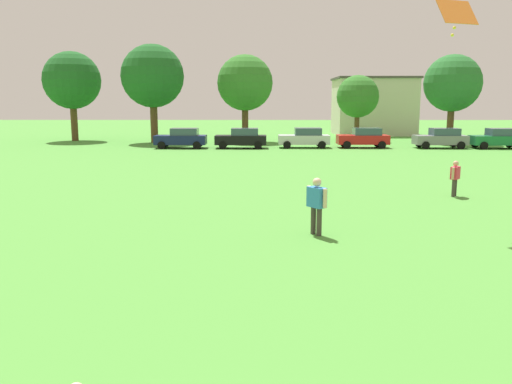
{
  "coord_description": "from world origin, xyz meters",
  "views": [
    {
      "loc": [
        1.5,
        -0.74,
        3.93
      ],
      "look_at": [
        1.4,
        11.23,
        1.84
      ],
      "focal_mm": 36.59,
      "sensor_mm": 36.0,
      "label": 1
    }
  ],
  "objects_px": {
    "adult_bystander": "(317,201)",
    "parked_car_silver_2": "(305,138)",
    "parked_car_green_5": "(498,138)",
    "kite": "(457,14)",
    "parked_car_black_1": "(242,138)",
    "bystander_near_trees": "(455,175)",
    "tree_center_left": "(245,83)",
    "tree_left": "(153,76)",
    "parked_car_navy_0": "(182,138)",
    "tree_far_left": "(72,81)",
    "parked_car_red_3": "(364,138)",
    "tree_center_right": "(358,97)",
    "parked_car_gray_4": "(441,138)",
    "tree_right": "(453,84)"
  },
  "relations": [
    {
      "from": "parked_car_navy_0",
      "to": "tree_left",
      "type": "bearing_deg",
      "value": -59.99
    },
    {
      "from": "parked_car_black_1",
      "to": "tree_center_left",
      "type": "bearing_deg",
      "value": -90.57
    },
    {
      "from": "parked_car_black_1",
      "to": "tree_right",
      "type": "distance_m",
      "value": 20.69
    },
    {
      "from": "parked_car_navy_0",
      "to": "parked_car_silver_2",
      "type": "height_order",
      "value": "same"
    },
    {
      "from": "bystander_near_trees",
      "to": "tree_center_left",
      "type": "distance_m",
      "value": 31.62
    },
    {
      "from": "adult_bystander",
      "to": "parked_car_red_3",
      "type": "relative_size",
      "value": 0.4
    },
    {
      "from": "parked_car_red_3",
      "to": "tree_far_left",
      "type": "height_order",
      "value": "tree_far_left"
    },
    {
      "from": "adult_bystander",
      "to": "parked_car_silver_2",
      "type": "height_order",
      "value": "adult_bystander"
    },
    {
      "from": "kite",
      "to": "parked_car_black_1",
      "type": "bearing_deg",
      "value": 105.71
    },
    {
      "from": "bystander_near_trees",
      "to": "parked_car_green_5",
      "type": "xyz_separation_m",
      "value": [
        11.83,
        22.38,
        -0.03
      ]
    },
    {
      "from": "parked_car_navy_0",
      "to": "tree_left",
      "type": "distance_m",
      "value": 8.85
    },
    {
      "from": "tree_center_right",
      "to": "tree_center_left",
      "type": "bearing_deg",
      "value": -175.16
    },
    {
      "from": "parked_car_silver_2",
      "to": "parked_car_green_5",
      "type": "relative_size",
      "value": 1.0
    },
    {
      "from": "bystander_near_trees",
      "to": "parked_car_navy_0",
      "type": "xyz_separation_m",
      "value": [
        -14.75,
        22.55,
        -0.03
      ]
    },
    {
      "from": "parked_car_navy_0",
      "to": "tree_far_left",
      "type": "xyz_separation_m",
      "value": [
        -11.98,
        8.31,
        5.06
      ]
    },
    {
      "from": "parked_car_green_5",
      "to": "kite",
      "type": "bearing_deg",
      "value": 62.86
    },
    {
      "from": "adult_bystander",
      "to": "tree_far_left",
      "type": "bearing_deg",
      "value": -8.14
    },
    {
      "from": "parked_car_red_3",
      "to": "tree_left",
      "type": "height_order",
      "value": "tree_left"
    },
    {
      "from": "parked_car_black_1",
      "to": "parked_car_gray_4",
      "type": "relative_size",
      "value": 1.0
    },
    {
      "from": "parked_car_silver_2",
      "to": "parked_car_gray_4",
      "type": "xyz_separation_m",
      "value": [
        11.48,
        -0.31,
        0.0
      ]
    },
    {
      "from": "bystander_near_trees",
      "to": "parked_car_red_3",
      "type": "xyz_separation_m",
      "value": [
        0.69,
        23.03,
        -0.03
      ]
    },
    {
      "from": "parked_car_navy_0",
      "to": "tree_center_left",
      "type": "height_order",
      "value": "tree_center_left"
    },
    {
      "from": "tree_left",
      "to": "tree_center_left",
      "type": "height_order",
      "value": "tree_left"
    },
    {
      "from": "kite",
      "to": "parked_car_navy_0",
      "type": "bearing_deg",
      "value": 115.06
    },
    {
      "from": "kite",
      "to": "parked_car_silver_2",
      "type": "bearing_deg",
      "value": 94.73
    },
    {
      "from": "kite",
      "to": "tree_center_left",
      "type": "distance_m",
      "value": 35.24
    },
    {
      "from": "parked_car_black_1",
      "to": "tree_left",
      "type": "relative_size",
      "value": 0.47
    },
    {
      "from": "adult_bystander",
      "to": "tree_left",
      "type": "distance_m",
      "value": 37.34
    },
    {
      "from": "bystander_near_trees",
      "to": "parked_car_black_1",
      "type": "bearing_deg",
      "value": 60.15
    },
    {
      "from": "parked_car_gray_4",
      "to": "tree_far_left",
      "type": "xyz_separation_m",
      "value": [
        -33.89,
        8.16,
        5.06
      ]
    },
    {
      "from": "adult_bystander",
      "to": "parked_car_silver_2",
      "type": "distance_m",
      "value": 29.47
    },
    {
      "from": "adult_bystander",
      "to": "tree_center_left",
      "type": "xyz_separation_m",
      "value": [
        -3.17,
        36.14,
        4.62
      ]
    },
    {
      "from": "kite",
      "to": "tree_far_left",
      "type": "relative_size",
      "value": 0.16
    },
    {
      "from": "tree_left",
      "to": "tree_center_left",
      "type": "xyz_separation_m",
      "value": [
        8.68,
        1.11,
        -0.59
      ]
    },
    {
      "from": "tree_far_left",
      "to": "parked_car_silver_2",
      "type": "bearing_deg",
      "value": -19.31
    },
    {
      "from": "parked_car_silver_2",
      "to": "tree_right",
      "type": "relative_size",
      "value": 0.52
    },
    {
      "from": "bystander_near_trees",
      "to": "tree_center_right",
      "type": "bearing_deg",
      "value": 34.17
    },
    {
      "from": "parked_car_black_1",
      "to": "parked_car_silver_2",
      "type": "height_order",
      "value": "same"
    },
    {
      "from": "kite",
      "to": "tree_far_left",
      "type": "distance_m",
      "value": 43.27
    },
    {
      "from": "kite",
      "to": "parked_car_black_1",
      "type": "height_order",
      "value": "kite"
    },
    {
      "from": "adult_bystander",
      "to": "parked_car_gray_4",
      "type": "height_order",
      "value": "adult_bystander"
    },
    {
      "from": "kite",
      "to": "tree_right",
      "type": "bearing_deg",
      "value": 70.17
    },
    {
      "from": "parked_car_black_1",
      "to": "tree_far_left",
      "type": "distance_m",
      "value": 19.66
    },
    {
      "from": "parked_car_red_3",
      "to": "tree_center_left",
      "type": "distance_m",
      "value": 13.19
    },
    {
      "from": "parked_car_silver_2",
      "to": "tree_far_left",
      "type": "height_order",
      "value": "tree_far_left"
    },
    {
      "from": "bystander_near_trees",
      "to": "kite",
      "type": "xyz_separation_m",
      "value": [
        -2.03,
        -4.65,
        5.7
      ]
    },
    {
      "from": "parked_car_silver_2",
      "to": "tree_center_right",
      "type": "height_order",
      "value": "tree_center_right"
    },
    {
      "from": "kite",
      "to": "parked_car_navy_0",
      "type": "xyz_separation_m",
      "value": [
        -12.72,
        27.2,
        -5.73
      ]
    },
    {
      "from": "parked_car_black_1",
      "to": "tree_far_left",
      "type": "xyz_separation_m",
      "value": [
        -17.06,
        8.35,
        5.06
      ]
    },
    {
      "from": "parked_car_green_5",
      "to": "tree_left",
      "type": "bearing_deg",
      "value": -11.77
    }
  ]
}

